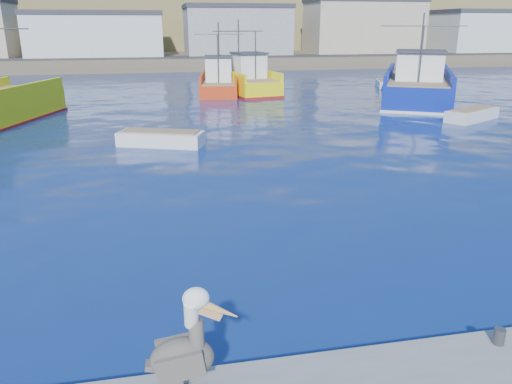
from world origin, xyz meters
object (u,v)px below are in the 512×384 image
(trawler_yellow_b, at_px, (244,81))
(pelican, at_px, (185,350))
(trawler_blue, at_px, (417,86))
(boat_orange, at_px, (219,82))
(skiff_far, at_px, (385,84))
(skiff_mid, at_px, (161,140))
(skiff_extra, at_px, (472,116))

(trawler_yellow_b, distance_m, pelican, 39.93)
(trawler_yellow_b, relative_size, trawler_blue, 0.74)
(boat_orange, distance_m, skiff_far, 16.82)
(skiff_mid, distance_m, skiff_extra, 20.10)
(boat_orange, height_order, skiff_extra, boat_orange)
(boat_orange, distance_m, skiff_extra, 21.64)
(skiff_extra, xyz_separation_m, pelican, (-19.86, -22.25, 0.96))
(skiff_far, height_order, skiff_extra, skiff_extra)
(trawler_yellow_b, distance_m, trawler_blue, 15.16)
(trawler_blue, bearing_deg, skiff_far, 79.71)
(skiff_far, bearing_deg, trawler_yellow_b, -175.52)
(skiff_far, bearing_deg, boat_orange, -174.01)
(skiff_far, bearing_deg, pelican, -118.98)
(skiff_mid, distance_m, skiff_far, 30.78)
(trawler_yellow_b, height_order, boat_orange, trawler_yellow_b)
(skiff_mid, bearing_deg, skiff_extra, 9.20)
(trawler_yellow_b, bearing_deg, skiff_mid, -111.49)
(skiff_far, bearing_deg, skiff_mid, -136.40)
(skiff_extra, relative_size, pelican, 2.54)
(trawler_blue, relative_size, skiff_far, 3.46)
(trawler_blue, bearing_deg, boat_orange, 152.79)
(trawler_blue, distance_m, boat_orange, 16.86)
(trawler_blue, relative_size, boat_orange, 1.67)
(trawler_blue, distance_m, skiff_extra, 8.63)
(trawler_blue, bearing_deg, trawler_yellow_b, 146.62)
(skiff_mid, height_order, pelican, pelican)
(trawler_blue, relative_size, skiff_extra, 3.23)
(trawler_yellow_b, distance_m, skiff_mid, 21.61)
(skiff_extra, bearing_deg, skiff_mid, -170.80)
(skiff_extra, bearing_deg, trawler_blue, 85.15)
(trawler_blue, xyz_separation_m, skiff_extra, (-0.73, -8.55, -0.88))
(boat_orange, relative_size, skiff_mid, 1.93)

